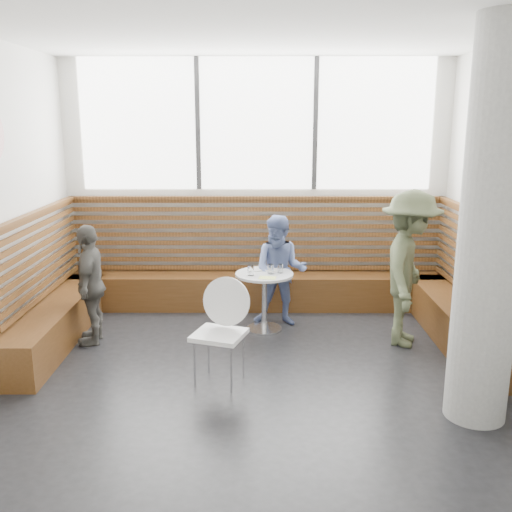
{
  "coord_description": "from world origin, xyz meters",
  "views": [
    {
      "loc": [
        0.03,
        -4.98,
        2.44
      ],
      "look_at": [
        0.0,
        1.0,
        1.0
      ],
      "focal_mm": 40.0,
      "sensor_mm": 36.0,
      "label": 1
    }
  ],
  "objects_px": {
    "cafe_table": "(264,289)",
    "adult_man": "(409,269)",
    "concrete_column": "(492,230)",
    "cafe_chair": "(219,322)",
    "child_back": "(280,271)",
    "child_left": "(91,284)"
  },
  "relations": [
    {
      "from": "cafe_table",
      "to": "adult_man",
      "type": "xyz_separation_m",
      "value": [
        1.57,
        -0.4,
        0.36
      ]
    },
    {
      "from": "concrete_column",
      "to": "cafe_table",
      "type": "bearing_deg",
      "value": 131.16
    },
    {
      "from": "concrete_column",
      "to": "cafe_chair",
      "type": "height_order",
      "value": "concrete_column"
    },
    {
      "from": "child_back",
      "to": "child_left",
      "type": "bearing_deg",
      "value": -154.92
    },
    {
      "from": "child_back",
      "to": "cafe_table",
      "type": "bearing_deg",
      "value": -123.72
    },
    {
      "from": "cafe_table",
      "to": "adult_man",
      "type": "bearing_deg",
      "value": -14.39
    },
    {
      "from": "cafe_table",
      "to": "cafe_chair",
      "type": "height_order",
      "value": "cafe_chair"
    },
    {
      "from": "cafe_table",
      "to": "cafe_chair",
      "type": "relative_size",
      "value": 0.71
    },
    {
      "from": "cafe_chair",
      "to": "child_left",
      "type": "distance_m",
      "value": 1.76
    },
    {
      "from": "cafe_table",
      "to": "adult_man",
      "type": "height_order",
      "value": "adult_man"
    },
    {
      "from": "concrete_column",
      "to": "cafe_chair",
      "type": "xyz_separation_m",
      "value": [
        -2.19,
        0.68,
        -1.02
      ]
    },
    {
      "from": "concrete_column",
      "to": "cafe_chair",
      "type": "relative_size",
      "value": 3.25
    },
    {
      "from": "concrete_column",
      "to": "child_left",
      "type": "xyz_separation_m",
      "value": [
        -3.67,
        1.63,
        -0.93
      ]
    },
    {
      "from": "cafe_chair",
      "to": "child_left",
      "type": "relative_size",
      "value": 0.74
    },
    {
      "from": "concrete_column",
      "to": "child_left",
      "type": "relative_size",
      "value": 2.39
    },
    {
      "from": "cafe_table",
      "to": "child_left",
      "type": "bearing_deg",
      "value": -168.82
    },
    {
      "from": "concrete_column",
      "to": "cafe_chair",
      "type": "distance_m",
      "value": 2.51
    },
    {
      "from": "cafe_chair",
      "to": "adult_man",
      "type": "bearing_deg",
      "value": 43.31
    },
    {
      "from": "adult_man",
      "to": "child_left",
      "type": "xyz_separation_m",
      "value": [
        -3.49,
        0.02,
        -0.19
      ]
    },
    {
      "from": "child_left",
      "to": "cafe_table",
      "type": "bearing_deg",
      "value": 96.39
    },
    {
      "from": "concrete_column",
      "to": "adult_man",
      "type": "xyz_separation_m",
      "value": [
        -0.19,
        1.6,
        -0.74
      ]
    },
    {
      "from": "concrete_column",
      "to": "child_left",
      "type": "bearing_deg",
      "value": 156.07
    }
  ]
}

